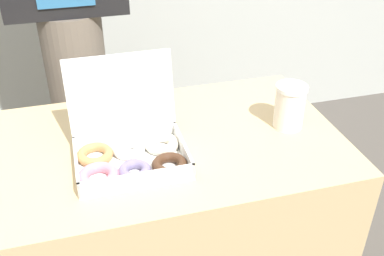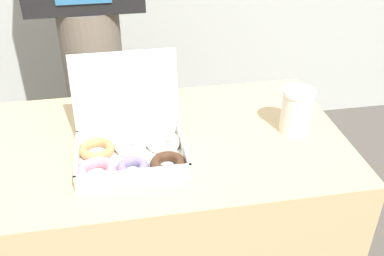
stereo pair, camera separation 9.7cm
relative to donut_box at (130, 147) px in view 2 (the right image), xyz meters
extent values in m
cube|color=tan|center=(0.08, 0.08, -0.41)|extent=(1.15, 0.66, 0.74)
cube|color=white|center=(0.00, -0.02, -0.04)|extent=(0.30, 0.22, 0.01)
cube|color=white|center=(-0.15, -0.02, -0.01)|extent=(0.01, 0.22, 0.05)
cube|color=white|center=(0.15, -0.02, -0.01)|extent=(0.01, 0.22, 0.05)
cube|color=white|center=(0.00, -0.13, -0.01)|extent=(0.30, 0.01, 0.05)
cube|color=white|center=(0.00, 0.09, -0.01)|extent=(0.30, 0.01, 0.05)
cube|color=white|center=(0.00, 0.12, 0.12)|extent=(0.30, 0.05, 0.22)
torus|color=pink|center=(-0.09, -0.07, -0.02)|extent=(0.12, 0.12, 0.03)
torus|color=#B27F4C|center=(-0.09, 0.03, -0.02)|extent=(0.14, 0.14, 0.03)
torus|color=slate|center=(0.00, -0.07, -0.02)|extent=(0.11, 0.11, 0.03)
torus|color=white|center=(0.00, 0.03, -0.02)|extent=(0.10, 0.10, 0.03)
torus|color=#422819|center=(0.10, -0.07, -0.02)|extent=(0.12, 0.12, 0.03)
torus|color=silver|center=(0.10, 0.03, -0.02)|extent=(0.10, 0.10, 0.03)
cylinder|color=silver|center=(0.51, 0.06, 0.03)|extent=(0.09, 0.09, 0.13)
cylinder|color=white|center=(0.51, 0.06, 0.10)|extent=(0.10, 0.10, 0.01)
cylinder|color=#665B51|center=(-0.11, 0.72, -0.30)|extent=(0.25, 0.25, 0.96)
camera|label=1|loc=(-0.10, -1.03, 0.72)|focal=42.00mm
camera|label=2|loc=(-0.01, -1.05, 0.72)|focal=42.00mm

